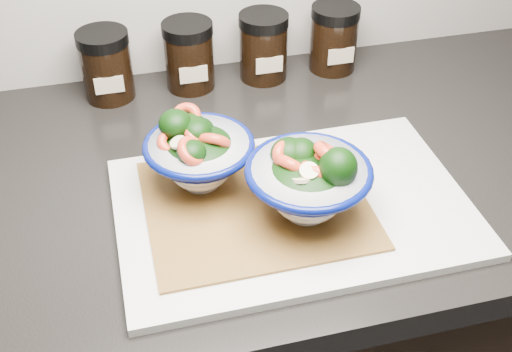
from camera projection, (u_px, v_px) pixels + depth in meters
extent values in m
cube|color=black|center=(232.00, 181.00, 0.91)|extent=(3.50, 0.60, 0.04)
cube|color=silver|center=(293.00, 207.00, 0.83)|extent=(0.45, 0.30, 0.01)
cube|color=olive|center=(256.00, 204.00, 0.82)|extent=(0.28, 0.24, 0.00)
cylinder|color=white|center=(201.00, 179.00, 0.85)|extent=(0.05, 0.05, 0.01)
ellipsoid|color=white|center=(200.00, 170.00, 0.84)|extent=(0.08, 0.08, 0.04)
torus|color=#050E53|center=(199.00, 145.00, 0.81)|extent=(0.14, 0.14, 0.01)
torus|color=#050E53|center=(199.00, 154.00, 0.82)|extent=(0.12, 0.12, 0.00)
ellipsoid|color=black|center=(199.00, 152.00, 0.82)|extent=(0.11, 0.11, 0.05)
ellipsoid|color=black|center=(201.00, 130.00, 0.84)|extent=(0.04, 0.04, 0.03)
cylinder|color=#477233|center=(201.00, 138.00, 0.85)|extent=(0.01, 0.01, 0.02)
ellipsoid|color=black|center=(175.00, 124.00, 0.82)|extent=(0.04, 0.04, 0.04)
cylinder|color=#477233|center=(176.00, 134.00, 0.83)|extent=(0.01, 0.02, 0.03)
ellipsoid|color=black|center=(191.00, 153.00, 0.79)|extent=(0.04, 0.04, 0.03)
cylinder|color=#477233|center=(192.00, 161.00, 0.79)|extent=(0.01, 0.01, 0.02)
ellipsoid|color=black|center=(192.00, 128.00, 0.83)|extent=(0.04, 0.04, 0.04)
cylinder|color=#477233|center=(193.00, 136.00, 0.84)|extent=(0.01, 0.01, 0.03)
ellipsoid|color=black|center=(196.00, 131.00, 0.82)|extent=(0.04, 0.04, 0.03)
cylinder|color=#477233|center=(197.00, 140.00, 0.83)|extent=(0.02, 0.01, 0.03)
torus|color=#DC4A29|center=(186.00, 116.00, 0.83)|extent=(0.06, 0.06, 0.03)
torus|color=#DC4A29|center=(173.00, 142.00, 0.81)|extent=(0.05, 0.05, 0.03)
torus|color=#DC4A29|center=(191.00, 151.00, 0.78)|extent=(0.05, 0.06, 0.05)
torus|color=#DC4A29|center=(197.00, 132.00, 0.82)|extent=(0.06, 0.06, 0.04)
torus|color=#DC4A29|center=(214.00, 142.00, 0.81)|extent=(0.05, 0.05, 0.05)
cylinder|color=#CCBC8E|center=(178.00, 142.00, 0.79)|extent=(0.02, 0.02, 0.01)
cylinder|color=white|center=(306.00, 208.00, 0.80)|extent=(0.05, 0.05, 0.01)
ellipsoid|color=white|center=(307.00, 198.00, 0.79)|extent=(0.09, 0.09, 0.04)
torus|color=#050E53|center=(309.00, 171.00, 0.77)|extent=(0.16, 0.16, 0.01)
torus|color=#050E53|center=(308.00, 181.00, 0.78)|extent=(0.13, 0.13, 0.00)
ellipsoid|color=black|center=(308.00, 178.00, 0.77)|extent=(0.11, 0.11, 0.05)
ellipsoid|color=black|center=(301.00, 158.00, 0.78)|extent=(0.05, 0.05, 0.05)
cylinder|color=#477233|center=(300.00, 168.00, 0.79)|extent=(0.01, 0.01, 0.03)
ellipsoid|color=black|center=(338.00, 167.00, 0.74)|extent=(0.05, 0.05, 0.05)
cylinder|color=#477233|center=(337.00, 178.00, 0.75)|extent=(0.01, 0.02, 0.03)
ellipsoid|color=black|center=(289.00, 155.00, 0.78)|extent=(0.05, 0.05, 0.04)
cylinder|color=#477233|center=(288.00, 166.00, 0.79)|extent=(0.01, 0.01, 0.03)
torus|color=#DC4A29|center=(318.00, 172.00, 0.76)|extent=(0.06, 0.07, 0.05)
torus|color=#DC4A29|center=(290.00, 166.00, 0.77)|extent=(0.05, 0.06, 0.06)
torus|color=#DC4A29|center=(329.00, 153.00, 0.76)|extent=(0.05, 0.05, 0.05)
torus|color=#DC4A29|center=(286.00, 156.00, 0.78)|extent=(0.05, 0.06, 0.06)
torus|color=#DC4A29|center=(330.00, 158.00, 0.77)|extent=(0.07, 0.07, 0.03)
cylinder|color=#CCBC8E|center=(309.00, 171.00, 0.74)|extent=(0.02, 0.02, 0.01)
cylinder|color=#CCBC8E|center=(302.00, 179.00, 0.74)|extent=(0.02, 0.02, 0.01)
cylinder|color=black|center=(107.00, 70.00, 1.02)|extent=(0.08, 0.08, 0.09)
cylinder|color=black|center=(102.00, 38.00, 0.99)|extent=(0.08, 0.08, 0.02)
cube|color=#C6B793|center=(109.00, 85.00, 0.99)|extent=(0.04, 0.00, 0.03)
cylinder|color=black|center=(189.00, 60.00, 1.05)|extent=(0.08, 0.08, 0.09)
cylinder|color=black|center=(187.00, 28.00, 1.01)|extent=(0.08, 0.08, 0.02)
cube|color=#C6B793|center=(194.00, 75.00, 1.02)|extent=(0.04, 0.00, 0.03)
cylinder|color=black|center=(263.00, 51.00, 1.07)|extent=(0.08, 0.08, 0.09)
cylinder|color=black|center=(264.00, 20.00, 1.03)|extent=(0.08, 0.08, 0.02)
cube|color=#C6B793|center=(269.00, 65.00, 1.04)|extent=(0.04, 0.00, 0.03)
cylinder|color=black|center=(333.00, 43.00, 1.09)|extent=(0.08, 0.08, 0.09)
cylinder|color=black|center=(336.00, 12.00, 1.06)|extent=(0.08, 0.08, 0.02)
cube|color=#C6B793|center=(341.00, 56.00, 1.07)|extent=(0.05, 0.00, 0.03)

